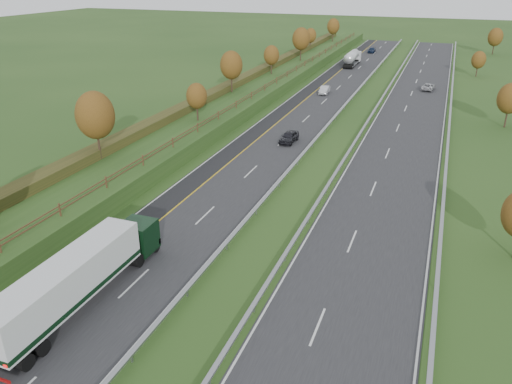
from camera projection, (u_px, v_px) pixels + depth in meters
ground at (344, 130)px, 72.51m from camera, size 400.00×400.00×0.00m
near_carriageway at (300, 116)px, 79.35m from camera, size 10.50×200.00×0.04m
far_carriageway at (407, 127)px, 74.03m from camera, size 10.50×200.00×0.04m
hard_shoulder at (278, 114)px, 80.56m from camera, size 3.00×200.00×0.04m
lane_markings at (340, 120)px, 77.17m from camera, size 26.75×200.00×0.01m
embankment_left at (225, 103)px, 83.14m from camera, size 12.00×200.00×2.00m
hedge_left at (214, 93)px, 83.15m from camera, size 2.20×180.00×1.10m
fence_left at (249, 96)px, 80.63m from camera, size 0.12×189.06×1.20m
median_barrier_near at (336, 116)px, 77.27m from camera, size 0.32×200.00×0.71m
median_barrier_far at (369, 119)px, 75.63m from camera, size 0.32×200.00×0.71m
outer_barrier_far at (449, 127)px, 71.92m from camera, size 0.32×200.00×0.71m
trees_left at (218, 75)px, 77.96m from camera, size 6.64×164.30×7.66m
trees_far at (498, 70)px, 93.00m from camera, size 8.45×118.60×7.12m
box_lorry at (79, 277)px, 33.75m from camera, size 2.58×16.28×4.06m
road_tanker at (352, 58)px, 120.93m from camera, size 2.40×11.22×3.46m
car_dark_near at (289, 137)px, 67.12m from camera, size 1.94×4.42×1.48m
car_silver_mid at (324, 90)px, 93.66m from camera, size 1.71×4.38×1.42m
car_small_far at (372, 50)px, 140.32m from camera, size 1.93×4.57×1.32m
car_oncoming at (428, 87)px, 96.46m from camera, size 2.57×4.88×1.31m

